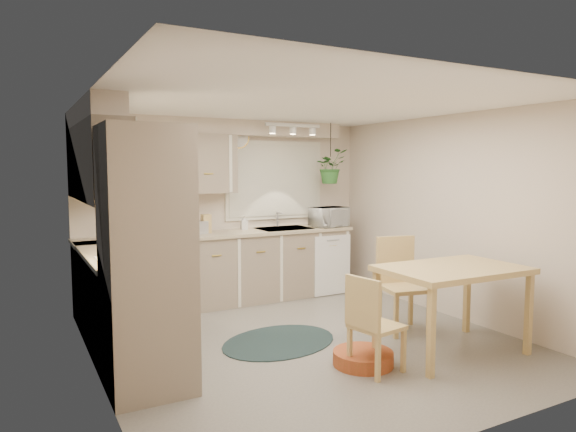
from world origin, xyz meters
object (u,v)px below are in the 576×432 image
object	(u,v)px
chair_left	(377,323)
braided_rug	(279,342)
pet_bed	(363,358)
dining_table	(451,310)
microwave	(329,215)
chair_back	(404,285)

from	to	relation	value
chair_left	braided_rug	world-z (taller)	chair_left
braided_rug	pet_bed	size ratio (longest dim) A/B	2.33
chair_left	braided_rug	xyz separation A→B (m)	(-0.40, 1.07, -0.42)
chair_left	pet_bed	distance (m)	0.40
dining_table	microwave	world-z (taller)	microwave
chair_back	microwave	distance (m)	2.02
dining_table	pet_bed	size ratio (longest dim) A/B	2.44
pet_bed	microwave	size ratio (longest dim) A/B	1.09
chair_left	braided_rug	size ratio (longest dim) A/B	0.67
braided_rug	dining_table	bearing A→B (deg)	-38.03
dining_table	braided_rug	world-z (taller)	dining_table
chair_left	chair_back	distance (m)	1.20
chair_back	dining_table	bearing A→B (deg)	100.25
chair_left	microwave	world-z (taller)	microwave
chair_back	braided_rug	xyz separation A→B (m)	(-1.35, 0.33, -0.50)
chair_left	chair_back	world-z (taller)	chair_back
dining_table	braided_rug	xyz separation A→B (m)	(-1.33, 1.04, -0.41)
dining_table	microwave	bearing A→B (deg)	83.63
chair_left	braided_rug	bearing A→B (deg)	-169.46
pet_bed	chair_back	bearing A→B (deg)	30.52
microwave	chair_left	bearing A→B (deg)	-122.62
braided_rug	microwave	distance (m)	2.51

